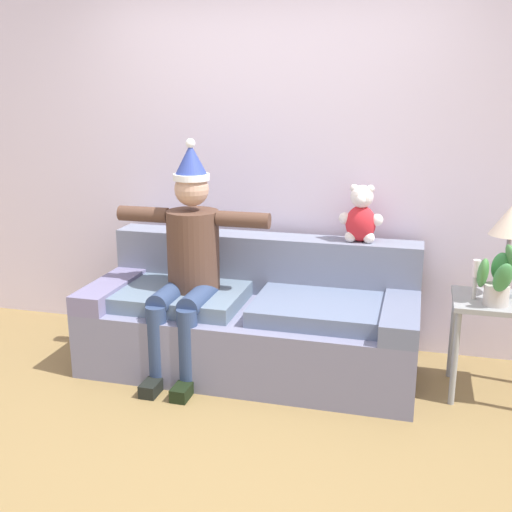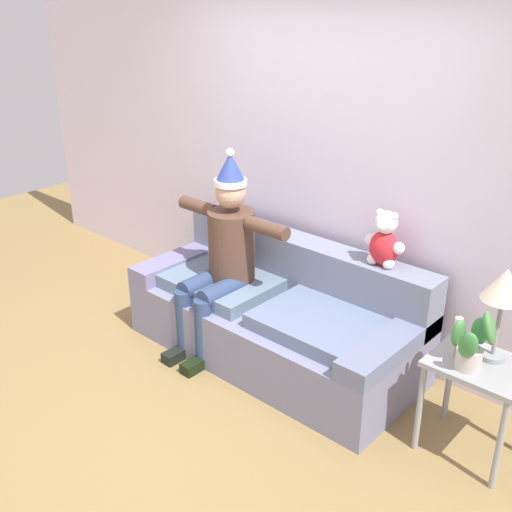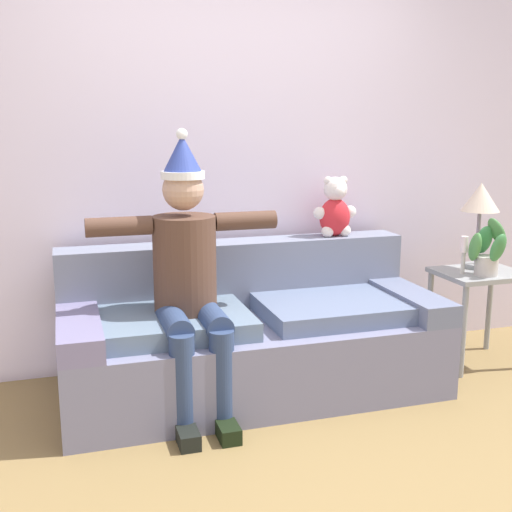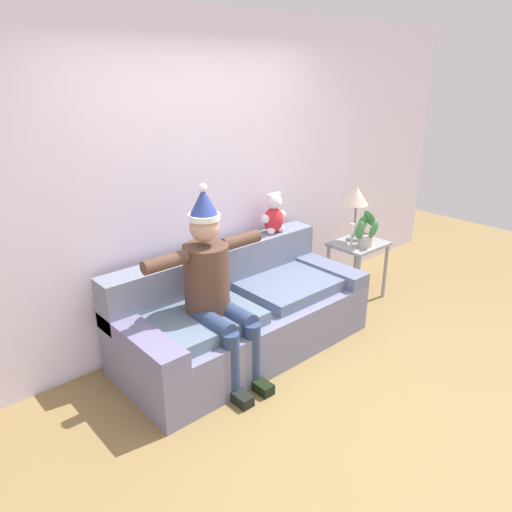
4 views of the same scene
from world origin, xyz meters
TOP-DOWN VIEW (x-y plane):
  - ground_plane at (0.00, 0.00)m, footprint 10.00×10.00m
  - back_wall at (0.00, 1.55)m, footprint 7.00×0.10m
  - couch at (0.00, 1.01)m, footprint 2.13×0.94m
  - person_seated at (-0.39, 0.84)m, footprint 1.02×0.77m
  - teddy_bear at (0.65, 1.30)m, footprint 0.29×0.17m
  - side_table at (1.51, 0.95)m, footprint 0.53×0.44m
  - table_lamp at (1.54, 1.04)m, footprint 0.24×0.24m
  - potted_plant at (1.48, 0.86)m, footprint 0.27×0.25m
  - candle_tall at (1.36, 0.93)m, footprint 0.04×0.04m

SIDE VIEW (x-z plane):
  - ground_plane at x=0.00m, z-range 0.00..0.00m
  - couch at x=0.00m, z-range -0.09..0.73m
  - side_table at x=1.51m, z-range 0.20..0.80m
  - person_seated at x=-0.39m, z-range 0.01..1.51m
  - candle_tall at x=1.36m, z-range 0.64..0.88m
  - potted_plant at x=1.48m, z-range 0.58..0.95m
  - teddy_bear at x=0.65m, z-range 0.80..1.18m
  - table_lamp at x=1.54m, z-range 0.76..1.32m
  - back_wall at x=0.00m, z-range 0.00..2.70m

